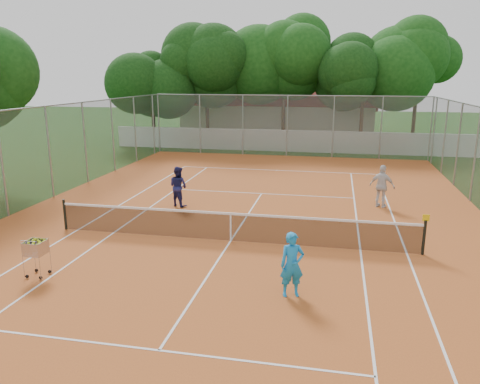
% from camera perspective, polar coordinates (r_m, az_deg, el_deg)
% --- Properties ---
extents(ground, '(120.00, 120.00, 0.00)m').
position_cam_1_polar(ground, '(15.36, -1.13, -6.05)').
color(ground, '#163B10').
rests_on(ground, ground).
extents(court_pad, '(18.00, 34.00, 0.02)m').
position_cam_1_polar(court_pad, '(15.36, -1.13, -6.01)').
color(court_pad, '#B25622').
rests_on(court_pad, ground).
extents(court_lines, '(10.98, 23.78, 0.01)m').
position_cam_1_polar(court_lines, '(15.35, -1.13, -5.97)').
color(court_lines, white).
rests_on(court_lines, court_pad).
extents(tennis_net, '(11.88, 0.10, 0.98)m').
position_cam_1_polar(tennis_net, '(15.19, -1.14, -4.24)').
color(tennis_net, black).
rests_on(tennis_net, court_pad).
extents(perimeter_fence, '(18.00, 34.00, 4.00)m').
position_cam_1_polar(perimeter_fence, '(14.79, -1.17, 1.25)').
color(perimeter_fence, slate).
rests_on(perimeter_fence, ground).
extents(boundary_wall, '(26.00, 0.30, 1.50)m').
position_cam_1_polar(boundary_wall, '(33.53, 6.07, 6.22)').
color(boundary_wall, white).
rests_on(boundary_wall, ground).
extents(clubhouse, '(16.40, 9.00, 4.40)m').
position_cam_1_polar(clubhouse, '(43.49, 4.80, 9.95)').
color(clubhouse, beige).
rests_on(clubhouse, ground).
extents(tropical_trees, '(29.00, 19.00, 10.00)m').
position_cam_1_polar(tropical_trees, '(36.21, 6.74, 13.53)').
color(tropical_trees, black).
rests_on(tropical_trees, ground).
extents(player_near, '(0.68, 0.56, 1.61)m').
position_cam_1_polar(player_near, '(11.50, 6.36, -8.80)').
color(player_near, '#1886D2').
rests_on(player_near, court_pad).
extents(player_far_left, '(0.99, 0.90, 1.66)m').
position_cam_1_polar(player_far_left, '(19.34, -7.54, 0.69)').
color(player_far_left, navy).
rests_on(player_far_left, court_pad).
extents(player_far_right, '(1.11, 0.79, 1.74)m').
position_cam_1_polar(player_far_right, '(19.85, 16.93, 0.67)').
color(player_far_right, silver).
rests_on(player_far_right, court_pad).
extents(ball_hopper, '(0.64, 0.64, 1.09)m').
position_cam_1_polar(ball_hopper, '(13.71, -23.55, -7.28)').
color(ball_hopper, '#B3B2B9').
rests_on(ball_hopper, court_pad).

